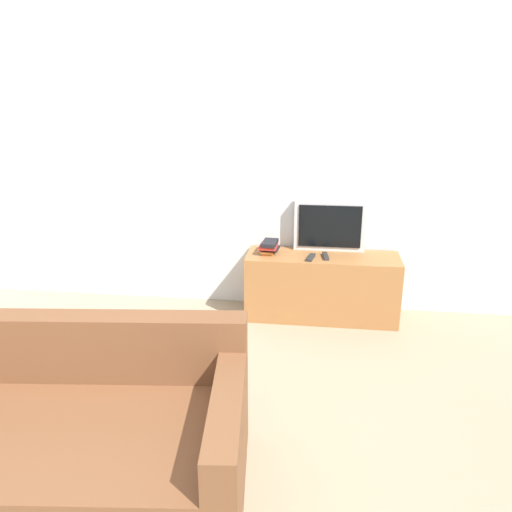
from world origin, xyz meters
The scene contains 7 objects.
wall_back centered at (0.00, 3.03, 1.30)m, with size 9.00×0.06×2.60m.
tv_stand centered at (0.80, 2.77, 0.28)m, with size 1.27×0.43×0.55m.
television centered at (0.85, 2.94, 0.77)m, with size 0.60×0.09×0.44m.
couch centered at (-0.55, 0.60, 0.26)m, with size 2.10×1.17×0.76m.
book_stack centered at (0.35, 2.76, 0.61)m, with size 0.17×0.22×0.11m.
remote_on_stand centered at (0.82, 2.72, 0.56)m, with size 0.06×0.17×0.02m.
remote_secondary centered at (0.70, 2.67, 0.56)m, with size 0.08×0.17×0.02m.
Camera 1 is at (0.77, -1.22, 1.86)m, focal length 35.00 mm.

